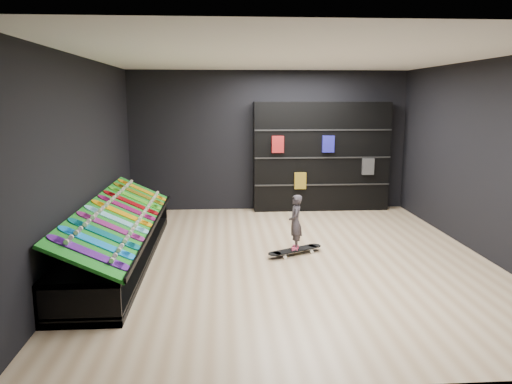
{
  "coord_description": "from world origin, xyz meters",
  "views": [
    {
      "loc": [
        -1.01,
        -7.29,
        2.42
      ],
      "look_at": [
        -0.5,
        0.2,
        1.0
      ],
      "focal_mm": 35.0,
      "sensor_mm": 36.0,
      "label": 1
    }
  ],
  "objects": [
    {
      "name": "child",
      "position": [
        0.11,
        0.16,
        0.35
      ],
      "size": [
        0.16,
        0.21,
        0.52
      ],
      "primitive_type": "imported",
      "rotation": [
        0.0,
        0.0,
        -1.69
      ],
      "color": "black",
      "rests_on": "floor_skateboard"
    },
    {
      "name": "display_board_8",
      "position": [
        -2.49,
        1.14,
        0.74
      ],
      "size": [
        0.93,
        0.22,
        0.5
      ],
      "primitive_type": null,
      "rotation": [
        0.0,
        0.44,
        0.0
      ],
      "color": "green",
      "rests_on": "turf_ramp"
    },
    {
      "name": "ceiling",
      "position": [
        0.0,
        0.0,
        3.0
      ],
      "size": [
        6.0,
        7.0,
        0.01
      ],
      "primitive_type": "cube",
      "color": "white",
      "rests_on": "ground"
    },
    {
      "name": "wall_right",
      "position": [
        3.0,
        0.0,
        1.5
      ],
      "size": [
        0.02,
        7.0,
        3.0
      ],
      "primitive_type": "cube",
      "color": "black",
      "rests_on": "ground"
    },
    {
      "name": "display_board_0",
      "position": [
        -2.49,
        -1.9,
        0.74
      ],
      "size": [
        0.93,
        0.22,
        0.5
      ],
      "primitive_type": null,
      "rotation": [
        0.0,
        0.44,
        0.0
      ],
      "color": "purple",
      "rests_on": "turf_ramp"
    },
    {
      "name": "floor",
      "position": [
        0.0,
        0.0,
        0.0
      ],
      "size": [
        6.0,
        7.0,
        0.01
      ],
      "primitive_type": "cube",
      "color": "tan",
      "rests_on": "ground"
    },
    {
      "name": "display_board_6",
      "position": [
        -2.49,
        0.38,
        0.74
      ],
      "size": [
        0.93,
        0.22,
        0.5
      ],
      "primitive_type": null,
      "rotation": [
        0.0,
        0.44,
        0.0
      ],
      "color": "#E5198C",
      "rests_on": "turf_ramp"
    },
    {
      "name": "display_board_10",
      "position": [
        -2.49,
        1.9,
        0.74
      ],
      "size": [
        0.93,
        0.22,
        0.5
      ],
      "primitive_type": null,
      "rotation": [
        0.0,
        0.44,
        0.0
      ],
      "color": "orange",
      "rests_on": "turf_ramp"
    },
    {
      "name": "floor_skateboard",
      "position": [
        0.11,
        0.16,
        0.05
      ],
      "size": [
        0.97,
        0.66,
        0.09
      ],
      "primitive_type": null,
      "rotation": [
        0.0,
        0.0,
        0.5
      ],
      "color": "black",
      "rests_on": "ground"
    },
    {
      "name": "display_board_3",
      "position": [
        -2.49,
        -0.76,
        0.74
      ],
      "size": [
        0.93,
        0.22,
        0.5
      ],
      "primitive_type": null,
      "rotation": [
        0.0,
        0.44,
        0.0
      ],
      "color": "#2626BF",
      "rests_on": "turf_ramp"
    },
    {
      "name": "display_rack",
      "position": [
        -2.55,
        0.0,
        0.25
      ],
      "size": [
        0.9,
        4.5,
        0.5
      ],
      "primitive_type": null,
      "color": "black",
      "rests_on": "ground"
    },
    {
      "name": "display_board_5",
      "position": [
        -2.49,
        0.0,
        0.74
      ],
      "size": [
        0.93,
        0.22,
        0.5
      ],
      "primitive_type": null,
      "rotation": [
        0.0,
        0.44,
        0.0
      ],
      "color": "yellow",
      "rests_on": "turf_ramp"
    },
    {
      "name": "display_board_4",
      "position": [
        -2.49,
        -0.38,
        0.74
      ],
      "size": [
        0.93,
        0.22,
        0.5
      ],
      "primitive_type": null,
      "rotation": [
        0.0,
        0.44,
        0.0
      ],
      "color": "#0CB2E5",
      "rests_on": "turf_ramp"
    },
    {
      "name": "wall_front",
      "position": [
        0.0,
        -3.5,
        1.5
      ],
      "size": [
        6.0,
        0.02,
        3.0
      ],
      "primitive_type": "cube",
      "color": "black",
      "rests_on": "ground"
    },
    {
      "name": "display_board_2",
      "position": [
        -2.49,
        -1.14,
        0.74
      ],
      "size": [
        0.93,
        0.22,
        0.5
      ],
      "primitive_type": null,
      "rotation": [
        0.0,
        0.44,
        0.0
      ],
      "color": "#0C8C99",
      "rests_on": "turf_ramp"
    },
    {
      "name": "display_board_1",
      "position": [
        -2.49,
        -1.52,
        0.74
      ],
      "size": [
        0.93,
        0.22,
        0.5
      ],
      "primitive_type": null,
      "rotation": [
        0.0,
        0.44,
        0.0
      ],
      "color": "blue",
      "rests_on": "turf_ramp"
    },
    {
      "name": "turf_ramp",
      "position": [
        -2.5,
        0.0,
        0.71
      ],
      "size": [
        0.92,
        4.5,
        0.46
      ],
      "primitive_type": "cube",
      "rotation": [
        0.0,
        0.44,
        0.0
      ],
      "color": "#0F6313",
      "rests_on": "display_rack"
    },
    {
      "name": "display_board_7",
      "position": [
        -2.49,
        0.76,
        0.74
      ],
      "size": [
        0.93,
        0.22,
        0.5
      ],
      "primitive_type": null,
      "rotation": [
        0.0,
        0.44,
        0.0
      ],
      "color": "red",
      "rests_on": "turf_ramp"
    },
    {
      "name": "display_board_9",
      "position": [
        -2.49,
        1.52,
        0.74
      ],
      "size": [
        0.93,
        0.22,
        0.5
      ],
      "primitive_type": null,
      "rotation": [
        0.0,
        0.44,
        0.0
      ],
      "color": "yellow",
      "rests_on": "turf_ramp"
    },
    {
      "name": "wall_left",
      "position": [
        -3.0,
        0.0,
        1.5
      ],
      "size": [
        0.02,
        7.0,
        3.0
      ],
      "primitive_type": "cube",
      "color": "black",
      "rests_on": "ground"
    },
    {
      "name": "back_shelving",
      "position": [
        1.13,
        3.32,
        1.17
      ],
      "size": [
        2.92,
        0.34,
        2.34
      ],
      "primitive_type": "cube",
      "color": "black",
      "rests_on": "ground"
    },
    {
      "name": "wall_back",
      "position": [
        0.0,
        3.5,
        1.5
      ],
      "size": [
        6.0,
        0.02,
        3.0
      ],
      "primitive_type": "cube",
      "color": "black",
      "rests_on": "ground"
    }
  ]
}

